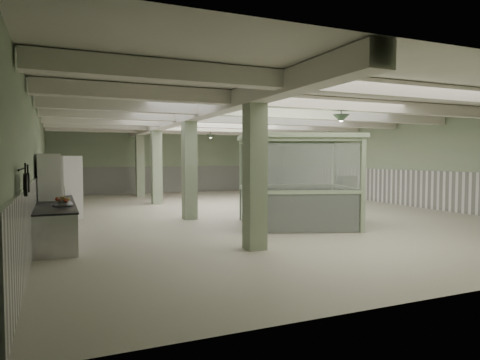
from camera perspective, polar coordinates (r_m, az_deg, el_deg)
name	(u,v)px	position (r m, az deg, el deg)	size (l,w,h in m)	color
floor	(247,212)	(15.94, 0.92, -4.25)	(20.00, 20.00, 0.00)	beige
ceiling	(247,114)	(15.89, 0.94, 8.73)	(14.00, 20.00, 0.02)	white
wall_back	(177,161)	(25.27, -8.39, 2.48)	(14.00, 0.02, 3.60)	#9BAB89
wall_left	(38,165)	(14.44, -25.33, 1.87)	(0.02, 20.00, 3.60)	#9BAB89
wall_right	(394,163)	(19.74, 19.82, 2.20)	(0.02, 20.00, 3.60)	#9BAB89
wainscot_left	(40,199)	(14.50, -25.14, -2.28)	(0.05, 19.90, 1.50)	white
wainscot_right	(393,187)	(19.76, 19.72, -0.84)	(0.05, 19.90, 1.50)	white
wainscot_back	(177,179)	(25.28, -8.36, 0.10)	(13.90, 0.05, 1.50)	white
girder	(181,118)	(15.03, -7.89, 8.19)	(0.45, 19.90, 0.40)	white
beam_a	(395,90)	(9.59, 19.98, 11.26)	(13.90, 0.35, 0.32)	white
beam_b	(325,104)	(11.52, 11.32, 9.95)	(13.90, 0.35, 0.32)	white
beam_c	(279,113)	(13.65, 5.28, 8.90)	(13.90, 0.35, 0.32)	white
beam_d	(247,119)	(15.88, 0.93, 8.08)	(13.90, 0.35, 0.32)	white
beam_e	(223,124)	(18.18, -2.32, 7.44)	(13.90, 0.35, 0.32)	white
beam_f	(204,128)	(20.53, -4.83, 6.92)	(13.90, 0.35, 0.32)	white
beam_g	(189,131)	(22.91, -6.81, 6.50)	(13.90, 0.35, 0.32)	white
column_a	(255,167)	(9.32, 1.99, 1.69)	(0.42, 0.42, 3.60)	#95A685
column_b	(189,164)	(14.01, -6.76, 2.11)	(0.42, 0.42, 3.60)	#95A685
column_c	(157,163)	(18.86, -11.07, 2.30)	(0.42, 0.42, 3.60)	#95A685
column_d	(140,162)	(22.78, -13.19, 2.38)	(0.42, 0.42, 3.60)	#95A685
hook_rail	(22,169)	(6.85, -27.08, 1.31)	(0.02, 0.02, 1.20)	black
pendant_front	(341,119)	(11.77, 13.32, 7.97)	(0.44, 0.44, 0.22)	#2B392B
pendant_mid	(254,131)	(16.51, 1.81, 6.60)	(0.44, 0.44, 0.22)	#2B392B
pendant_back	(210,137)	(21.14, -3.96, 5.80)	(0.44, 0.44, 0.22)	#2B392B
prep_counter	(55,219)	(11.85, -23.43, -4.78)	(0.92, 5.28, 0.91)	silver
pitcher_near	(61,194)	(12.37, -22.80, -1.76)	(0.19, 0.22, 0.28)	silver
pitcher_far	(53,190)	(13.63, -23.71, -1.29)	(0.21, 0.24, 0.31)	silver
veg_colander	(63,202)	(10.57, -22.56, -2.71)	(0.46, 0.46, 0.21)	#45454A
orange_bowl	(54,194)	(13.68, -23.54, -1.74)	(0.23, 0.23, 0.08)	#B2B2B7
skillet_near	(26,185)	(6.74, -26.67, -0.58)	(0.33, 0.33, 0.04)	black
skillet_far	(28,183)	(7.30, -26.41, -0.32)	(0.30, 0.30, 0.04)	black
walkin_cooler	(51,194)	(12.94, -23.84, -1.68)	(1.04, 2.22, 2.03)	white
guard_booth	(297,165)	(12.64, 7.57, 1.98)	(4.04, 3.72, 2.67)	#A5BE98
filing_cabinet	(346,198)	(14.15, 13.97, -2.31)	(0.47, 0.67, 1.45)	#59594A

